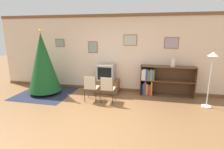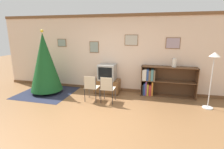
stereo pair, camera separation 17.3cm
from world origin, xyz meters
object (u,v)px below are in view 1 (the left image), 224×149
at_px(bookshelf, 157,81).
at_px(christmas_tree, 43,63).
at_px(vase, 173,62).
at_px(folding_chair_right, 107,88).
at_px(television, 106,72).
at_px(standing_lamp, 212,65).
at_px(tv_console, 106,86).
at_px(folding_chair_left, 91,87).

bearing_deg(bookshelf, christmas_tree, -170.18).
bearing_deg(vase, folding_chair_right, -152.91).
xyz_separation_m(christmas_tree, vase, (4.26, 0.62, 0.07)).
height_order(folding_chair_right, vase, vase).
distance_m(television, standing_lamp, 3.21).
xyz_separation_m(christmas_tree, tv_console, (2.07, 0.55, -0.85)).
xyz_separation_m(christmas_tree, standing_lamp, (5.19, -0.04, 0.13)).
bearing_deg(folding_chair_left, bookshelf, 27.19).
xyz_separation_m(folding_chair_left, bookshelf, (1.99, 1.02, 0.02)).
bearing_deg(television, vase, 2.03).
distance_m(folding_chair_right, standing_lamp, 2.97).
distance_m(tv_console, television, 0.51).
bearing_deg(folding_chair_left, christmas_tree, 168.61).
relative_size(christmas_tree, folding_chair_left, 2.65).
distance_m(tv_console, standing_lamp, 3.32).
bearing_deg(tv_console, television, -90.00).
bearing_deg(bookshelf, standing_lamp, -26.69).
xyz_separation_m(folding_chair_left, standing_lamp, (3.38, 0.32, 0.74)).
relative_size(bookshelf, standing_lamp, 1.10).
bearing_deg(christmas_tree, folding_chair_left, -11.39).
bearing_deg(christmas_tree, folding_chair_right, -8.90).
bearing_deg(folding_chair_right, bookshelf, 34.80).
distance_m(television, folding_chair_right, 0.98).
relative_size(folding_chair_left, bookshelf, 0.47).
height_order(tv_console, bookshelf, bookshelf).
bearing_deg(folding_chair_left, folding_chair_right, 0.00).
height_order(christmas_tree, folding_chair_left, christmas_tree).
bearing_deg(television, bookshelf, 3.70).
xyz_separation_m(television, vase, (2.19, 0.08, 0.41)).
distance_m(folding_chair_left, vase, 2.73).
bearing_deg(folding_chair_right, folding_chair_left, 180.00).
height_order(television, standing_lamp, standing_lamp).
bearing_deg(vase, tv_console, -178.04).
relative_size(folding_chair_right, vase, 2.84).
relative_size(christmas_tree, vase, 7.53).
height_order(christmas_tree, standing_lamp, christmas_tree).
relative_size(tv_console, folding_chair_right, 1.05).
relative_size(television, bookshelf, 0.33).
xyz_separation_m(christmas_tree, folding_chair_left, (1.81, -0.36, -0.62)).
xyz_separation_m(folding_chair_right, standing_lamp, (2.86, 0.32, 0.74)).
distance_m(folding_chair_right, vase, 2.27).
height_order(television, vase, vase).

